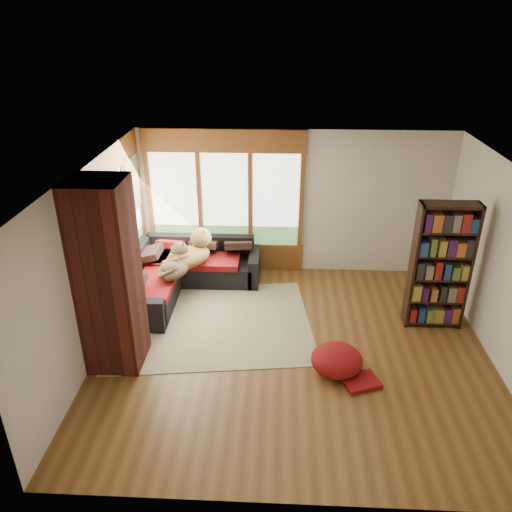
% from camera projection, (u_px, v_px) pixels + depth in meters
% --- Properties ---
extents(floor, '(5.50, 5.50, 0.00)m').
position_uv_depth(floor, '(293.00, 349.00, 7.14)').
color(floor, brown).
rests_on(floor, ground).
extents(ceiling, '(5.50, 5.50, 0.00)m').
position_uv_depth(ceiling, '(300.00, 173.00, 5.99)').
color(ceiling, white).
extents(wall_back, '(5.50, 0.04, 2.60)m').
position_uv_depth(wall_back, '(293.00, 203.00, 8.80)').
color(wall_back, silver).
rests_on(wall_back, ground).
extents(wall_front, '(5.50, 0.04, 2.60)m').
position_uv_depth(wall_front, '(302.00, 403.00, 4.32)').
color(wall_front, silver).
rests_on(wall_front, ground).
extents(wall_left, '(0.04, 5.00, 2.60)m').
position_uv_depth(wall_left, '(91.00, 264.00, 6.69)').
color(wall_left, silver).
rests_on(wall_left, ground).
extents(wall_right, '(0.04, 5.00, 2.60)m').
position_uv_depth(wall_right, '(509.00, 274.00, 6.44)').
color(wall_right, silver).
rests_on(wall_right, ground).
extents(windows_back, '(2.82, 0.10, 1.90)m').
position_uv_depth(windows_back, '(225.00, 200.00, 8.81)').
color(windows_back, brown).
rests_on(windows_back, wall_back).
extents(windows_left, '(0.10, 2.62, 1.90)m').
position_uv_depth(windows_left, '(119.00, 226.00, 7.74)').
color(windows_left, brown).
rests_on(windows_left, wall_left).
extents(roller_blind, '(0.03, 0.72, 0.90)m').
position_uv_depth(roller_blind, '(132.00, 185.00, 8.30)').
color(roller_blind, '#6F804F').
rests_on(roller_blind, wall_left).
extents(brick_chimney, '(0.70, 0.70, 2.60)m').
position_uv_depth(brick_chimney, '(108.00, 278.00, 6.36)').
color(brick_chimney, '#471914').
rests_on(brick_chimney, ground).
extents(sectional_sofa, '(2.20, 2.20, 0.80)m').
position_uv_depth(sectional_sofa, '(178.00, 272.00, 8.61)').
color(sectional_sofa, black).
rests_on(sectional_sofa, ground).
extents(area_rug, '(3.29, 2.68, 0.01)m').
position_uv_depth(area_rug, '(211.00, 323.00, 7.73)').
color(area_rug, beige).
rests_on(area_rug, ground).
extents(bookshelf, '(0.85, 0.28, 1.98)m').
position_uv_depth(bookshelf, '(440.00, 267.00, 7.30)').
color(bookshelf, black).
rests_on(bookshelf, ground).
extents(pouf, '(0.88, 0.88, 0.37)m').
position_uv_depth(pouf, '(337.00, 359.00, 6.63)').
color(pouf, maroon).
rests_on(pouf, area_rug).
extents(dog_tan, '(0.97, 1.03, 0.50)m').
position_uv_depth(dog_tan, '(191.00, 247.00, 8.37)').
color(dog_tan, brown).
rests_on(dog_tan, sectional_sofa).
extents(dog_brindle, '(0.61, 0.83, 0.41)m').
position_uv_depth(dog_brindle, '(175.00, 259.00, 8.07)').
color(dog_brindle, '#392C1D').
rests_on(dog_brindle, sectional_sofa).
extents(throw_pillows, '(1.98, 1.68, 0.45)m').
position_uv_depth(throw_pillows, '(180.00, 243.00, 8.53)').
color(throw_pillows, black).
rests_on(throw_pillows, sectional_sofa).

